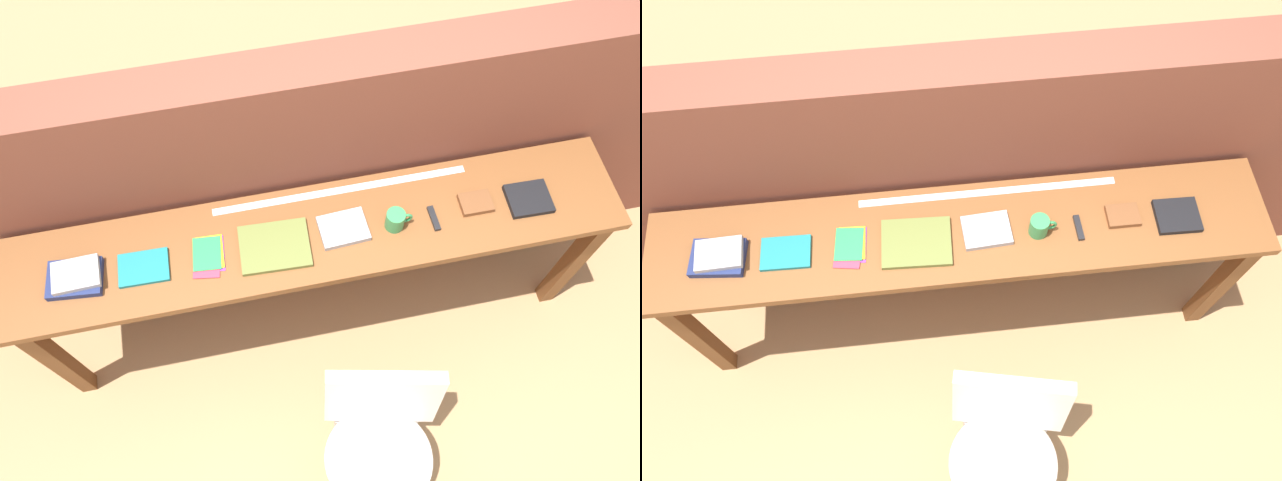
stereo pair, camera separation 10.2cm
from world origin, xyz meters
TOP-DOWN VIEW (x-y plane):
  - ground_plane at (0.00, 0.00)m, footprint 40.00×40.00m
  - brick_wall_back at (0.00, 0.64)m, footprint 6.00×0.20m
  - sideboard at (0.00, 0.30)m, footprint 2.50×0.44m
  - chair_white_moulded at (0.09, -0.47)m, footprint 0.52×0.53m
  - book_stack_leftmost at (-0.95, 0.28)m, footprint 0.22×0.17m
  - magazine_cycling at (-0.69, 0.28)m, footprint 0.20×0.14m
  - pamphlet_pile_colourful at (-0.44, 0.28)m, footprint 0.14×0.19m
  - book_open_centre at (-0.18, 0.26)m, footprint 0.28×0.22m
  - book_grey_hardcover at (0.10, 0.29)m, footprint 0.20×0.16m
  - mug at (0.31, 0.27)m, footprint 0.11×0.08m
  - multitool_folded at (0.47, 0.26)m, footprint 0.03×0.11m
  - leather_journal_brown at (0.66, 0.30)m, footprint 0.13×0.10m
  - book_repair_rightmost at (0.87, 0.27)m, footprint 0.18×0.16m
  - ruler_metal_back_edge at (0.13, 0.47)m, footprint 1.06×0.03m

SIDE VIEW (x-z plane):
  - ground_plane at x=0.00m, z-range 0.00..0.00m
  - chair_white_moulded at x=0.09m, z-range 0.08..0.97m
  - brick_wall_back at x=0.00m, z-range 0.00..1.47m
  - sideboard at x=0.00m, z-range 0.30..1.18m
  - ruler_metal_back_edge at x=0.13m, z-range 0.88..0.88m
  - pamphlet_pile_colourful at x=-0.44m, z-range 0.88..0.89m
  - multitool_folded at x=0.47m, z-range 0.88..0.90m
  - magazine_cycling at x=-0.69m, z-range 0.88..0.90m
  - book_open_centre at x=-0.18m, z-range 0.88..0.90m
  - leather_journal_brown at x=0.66m, z-range 0.88..0.90m
  - book_repair_rightmost at x=0.87m, z-range 0.88..0.90m
  - book_grey_hardcover at x=0.10m, z-range 0.88..0.90m
  - book_stack_leftmost at x=-0.95m, z-range 0.88..0.94m
  - mug at x=0.31m, z-range 0.88..0.97m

